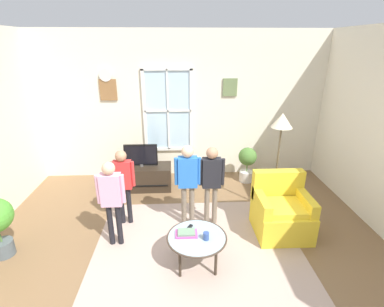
{
  "coord_description": "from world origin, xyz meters",
  "views": [
    {
      "loc": [
        -0.07,
        -3.0,
        2.62
      ],
      "look_at": [
        0.13,
        0.98,
        1.08
      ],
      "focal_mm": 26.52,
      "sensor_mm": 36.0,
      "label": 1
    }
  ],
  "objects": [
    {
      "name": "person_blue_shirt",
      "position": [
        0.06,
        0.74,
        0.81
      ],
      "size": [
        0.39,
        0.18,
        1.29
      ],
      "color": "#726656",
      "rests_on": "ground_plane"
    },
    {
      "name": "person_red_shirt",
      "position": [
        -0.9,
        0.82,
        0.76
      ],
      "size": [
        0.36,
        0.16,
        1.21
      ],
      "color": "black",
      "rests_on": "ground_plane"
    },
    {
      "name": "coffee_table",
      "position": [
        0.14,
        -0.12,
        0.38
      ],
      "size": [
        0.75,
        0.75,
        0.41
      ],
      "color": "#99B2B7",
      "rests_on": "ground_plane"
    },
    {
      "name": "back_wall",
      "position": [
        -0.01,
        2.66,
        1.45
      ],
      "size": [
        5.7,
        0.17,
        2.9
      ],
      "color": "silver",
      "rests_on": "ground_plane"
    },
    {
      "name": "person_black_shirt",
      "position": [
        0.41,
        0.75,
        0.79
      ],
      "size": [
        0.38,
        0.17,
        1.26
      ],
      "color": "#726656",
      "rests_on": "ground_plane"
    },
    {
      "name": "cup",
      "position": [
        0.25,
        -0.18,
        0.45
      ],
      "size": [
        0.07,
        0.07,
        0.1
      ],
      "primitive_type": "cylinder",
      "color": "#334C8C",
      "rests_on": "coffee_table"
    },
    {
      "name": "book_stack",
      "position": [
        0.01,
        -0.07,
        0.43
      ],
      "size": [
        0.27,
        0.18,
        0.05
      ],
      "color": "#B34B97",
      "rests_on": "coffee_table"
    },
    {
      "name": "television",
      "position": [
        -0.77,
        1.96,
        0.69
      ],
      "size": [
        0.62,
        0.08,
        0.43
      ],
      "color": "#4C4C4C",
      "rests_on": "tv_stand"
    },
    {
      "name": "ground_plane",
      "position": [
        0.0,
        0.0,
        -0.01
      ],
      "size": [
        6.3,
        5.8,
        0.02
      ],
      "primitive_type": "cube",
      "color": "brown"
    },
    {
      "name": "tv_stand",
      "position": [
        -0.77,
        1.96,
        0.23
      ],
      "size": [
        1.1,
        0.48,
        0.46
      ],
      "color": "#2D2319",
      "rests_on": "ground_plane"
    },
    {
      "name": "armchair",
      "position": [
        1.42,
        0.49,
        0.33
      ],
      "size": [
        0.76,
        0.74,
        0.87
      ],
      "color": "yellow",
      "rests_on": "ground_plane"
    },
    {
      "name": "potted_plant_by_window",
      "position": [
        1.3,
        2.16,
        0.42
      ],
      "size": [
        0.36,
        0.36,
        0.72
      ],
      "color": "silver",
      "rests_on": "ground_plane"
    },
    {
      "name": "person_pink_shirt",
      "position": [
        -0.96,
        0.32,
        0.78
      ],
      "size": [
        0.37,
        0.17,
        1.24
      ],
      "color": "black",
      "rests_on": "ground_plane"
    },
    {
      "name": "area_rug",
      "position": [
        0.17,
        0.19,
        0.0
      ],
      "size": [
        2.81,
        2.3,
        0.01
      ],
      "primitive_type": "cube",
      "color": "tan",
      "rests_on": "ground_plane"
    },
    {
      "name": "remote_near_books",
      "position": [
        0.05,
        0.05,
        0.42
      ],
      "size": [
        0.1,
        0.14,
        0.02
      ],
      "primitive_type": "cube",
      "rotation": [
        0.0,
        0.0,
        -0.51
      ],
      "color": "black",
      "rests_on": "coffee_table"
    },
    {
      "name": "floor_lamp",
      "position": [
        1.49,
        1.06,
        1.39
      ],
      "size": [
        0.32,
        0.32,
        1.67
      ],
      "color": "black",
      "rests_on": "ground_plane"
    }
  ]
}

